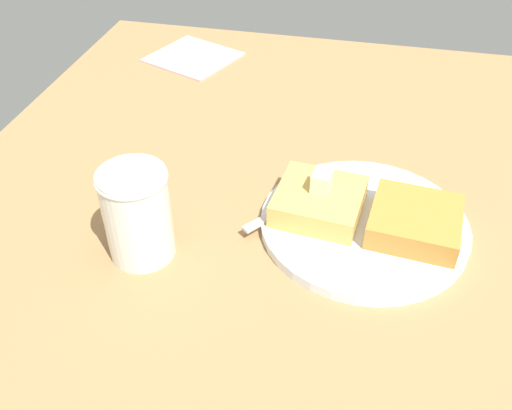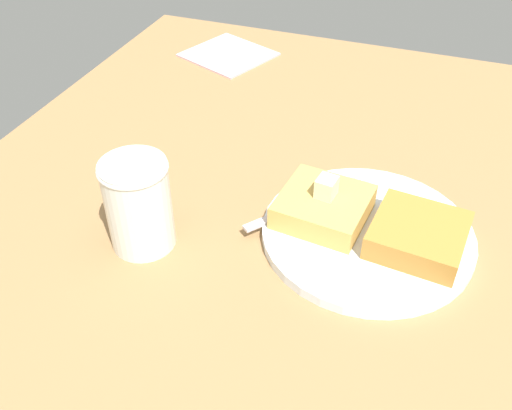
% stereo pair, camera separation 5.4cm
% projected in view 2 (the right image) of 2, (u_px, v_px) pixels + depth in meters
% --- Properties ---
extents(table_surface, '(0.99, 0.99, 0.02)m').
position_uv_depth(table_surface, '(384.00, 269.00, 0.56)').
color(table_surface, olive).
rests_on(table_surface, ground).
extents(plate, '(0.21, 0.21, 0.01)m').
position_uv_depth(plate, '(367.00, 234.00, 0.57)').
color(plate, silver).
rests_on(plate, table_surface).
extents(toast_slice_left, '(0.09, 0.09, 0.03)m').
position_uv_depth(toast_slice_left, '(323.00, 207.00, 0.58)').
color(toast_slice_left, tan).
rests_on(toast_slice_left, plate).
extents(toast_slice_middle, '(0.09, 0.09, 0.03)m').
position_uv_depth(toast_slice_middle, '(418.00, 235.00, 0.54)').
color(toast_slice_middle, '#B17830').
rests_on(toast_slice_middle, plate).
extents(butter_pat_primary, '(0.02, 0.02, 0.02)m').
position_uv_depth(butter_pat_primary, '(326.00, 187.00, 0.56)').
color(butter_pat_primary, beige).
rests_on(butter_pat_primary, toast_slice_left).
extents(fork, '(0.11, 0.14, 0.00)m').
position_uv_depth(fork, '(317.00, 199.00, 0.60)').
color(fork, silver).
rests_on(fork, plate).
extents(syrup_jar, '(0.07, 0.07, 0.09)m').
position_uv_depth(syrup_jar, '(139.00, 207.00, 0.54)').
color(syrup_jar, '#341B09').
rests_on(syrup_jar, table_surface).
extents(napkin, '(0.16, 0.15, 0.00)m').
position_uv_depth(napkin, '(228.00, 55.00, 0.91)').
color(napkin, beige).
rests_on(napkin, table_surface).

